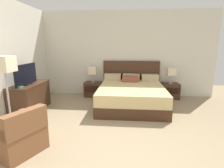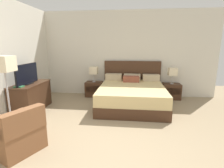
{
  "view_description": "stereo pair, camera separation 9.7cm",
  "coord_description": "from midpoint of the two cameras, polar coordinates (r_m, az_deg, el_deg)",
  "views": [
    {
      "loc": [
        0.31,
        -2.24,
        1.71
      ],
      "look_at": [
        -0.08,
        2.03,
        0.75
      ],
      "focal_mm": 28.0,
      "sensor_mm": 36.0,
      "label": 1
    },
    {
      "loc": [
        0.4,
        -2.23,
        1.71
      ],
      "look_at": [
        -0.08,
        2.03,
        0.75
      ],
      "focal_mm": 28.0,
      "sensor_mm": 36.0,
      "label": 2
    }
  ],
  "objects": [
    {
      "name": "wall_left",
      "position": [
        4.81,
        -32.84,
        7.02
      ],
      "size": [
        0.06,
        5.5,
        2.82
      ],
      "primitive_type": "cube",
      "color": "silver",
      "rests_on": "ground"
    },
    {
      "name": "tv",
      "position": [
        4.93,
        -26.8,
        2.72
      ],
      "size": [
        0.18,
        0.91,
        0.52
      ],
      "color": "black",
      "rests_on": "dresser"
    },
    {
      "name": "book_red_cover",
      "position": [
        4.7,
        -28.84,
        -0.89
      ],
      "size": [
        0.2,
        0.16,
        0.03
      ],
      "primitive_type": "cube",
      "rotation": [
        0.0,
        0.0,
        0.0
      ],
      "color": "#2D7042",
      "rests_on": "dresser"
    },
    {
      "name": "table_lamp_right",
      "position": [
        5.89,
        18.37,
        3.82
      ],
      "size": [
        0.26,
        0.26,
        0.51
      ],
      "color": "#B7B7BC",
      "rests_on": "nightstand_right"
    },
    {
      "name": "dresser",
      "position": [
        5.13,
        -25.63,
        -3.76
      ],
      "size": [
        0.57,
        1.2,
        0.73
      ],
      "color": "#422819",
      "rests_on": "ground"
    },
    {
      "name": "nightstand_right",
      "position": [
        6.01,
        17.96,
        -2.14
      ],
      "size": [
        0.56,
        0.42,
        0.49
      ],
      "color": "#422819",
      "rests_on": "ground"
    },
    {
      "name": "table_lamp_left",
      "position": [
        5.86,
        -6.79,
        4.33
      ],
      "size": [
        0.26,
        0.26,
        0.51
      ],
      "color": "#B7B7BC",
      "rests_on": "nightstand_left"
    },
    {
      "name": "ground_plane",
      "position": [
        2.84,
        -3.37,
        -24.43
      ],
      "size": [
        11.09,
        11.09,
        0.0
      ],
      "primitive_type": "plane",
      "color": "#998466"
    },
    {
      "name": "bed",
      "position": [
        5.08,
        5.76,
        -3.32
      ],
      "size": [
        1.88,
        2.14,
        1.19
      ],
      "color": "#422819",
      "rests_on": "ground"
    },
    {
      "name": "nightstand_left",
      "position": [
        5.98,
        -6.64,
        -1.67
      ],
      "size": [
        0.56,
        0.42,
        0.49
      ],
      "color": "#422819",
      "rests_on": "ground"
    },
    {
      "name": "wall_back",
      "position": [
        5.99,
        1.79,
        9.7
      ],
      "size": [
        6.31,
        0.06,
        2.82
      ],
      "primitive_type": "cube",
      "color": "silver",
      "rests_on": "ground"
    },
    {
      "name": "floor_lamp",
      "position": [
        3.69,
        -32.31,
        3.71
      ],
      "size": [
        0.31,
        0.31,
        1.52
      ],
      "color": "#B7B7BC",
      "rests_on": "ground"
    },
    {
      "name": "armchair_by_window",
      "position": [
        3.31,
        -28.94,
        -14.58
      ],
      "size": [
        0.91,
        0.91,
        0.76
      ],
      "color": "brown",
      "rests_on": "ground"
    }
  ]
}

